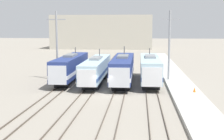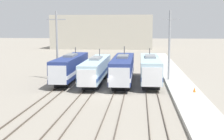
{
  "view_description": "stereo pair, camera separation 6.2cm",
  "coord_description": "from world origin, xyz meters",
  "views": [
    {
      "loc": [
        4.72,
        -39.58,
        8.69
      ],
      "look_at": [
        0.81,
        4.04,
        2.63
      ],
      "focal_mm": 50.0,
      "sensor_mm": 36.0,
      "label": 1
    },
    {
      "loc": [
        4.78,
        -39.57,
        8.69
      ],
      "look_at": [
        0.81,
        4.04,
        2.63
      ],
      "focal_mm": 50.0,
      "sensor_mm": 36.0,
      "label": 2
    }
  ],
  "objects": [
    {
      "name": "catenary_tower_left",
      "position": [
        -8.69,
        9.91,
        5.9
      ],
      "size": [
        3.14,
        0.31,
        11.21
      ],
      "color": "gray",
      "rests_on": "ground_plane"
    },
    {
      "name": "rail_pair_far_right",
      "position": [
        6.34,
        0.0,
        0.07
      ],
      "size": [
        1.51,
        120.0,
        0.15
      ],
      "color": "#4C4238",
      "rests_on": "ground_plane"
    },
    {
      "name": "rail_pair_center_right",
      "position": [
        2.11,
        0.0,
        0.07
      ],
      "size": [
        1.51,
        120.0,
        0.15
      ],
      "color": "#4C4238",
      "rests_on": "ground_plane"
    },
    {
      "name": "depot_building",
      "position": [
        -10.61,
        87.25,
        6.65
      ],
      "size": [
        39.88,
        15.06,
        13.3
      ],
      "color": "#B2AD9E",
      "rests_on": "ground_plane"
    },
    {
      "name": "catenary_tower_right",
      "position": [
        9.31,
        9.91,
        5.9
      ],
      "size": [
        3.14,
        0.31,
        11.21
      ],
      "color": "gray",
      "rests_on": "ground_plane"
    },
    {
      "name": "rail_pair_far_left",
      "position": [
        -6.34,
        0.0,
        0.07
      ],
      "size": [
        1.51,
        120.0,
        0.15
      ],
      "color": "#4C4238",
      "rests_on": "ground_plane"
    },
    {
      "name": "ground_plane",
      "position": [
        0.0,
        0.0,
        0.0
      ],
      "size": [
        400.0,
        400.0,
        0.0
      ],
      "primitive_type": "plane",
      "color": "gray"
    },
    {
      "name": "locomotive_center_left",
      "position": [
        -2.11,
        8.34,
        2.07
      ],
      "size": [
        2.78,
        18.33,
        5.0
      ],
      "color": "#232326",
      "rests_on": "ground_plane"
    },
    {
      "name": "locomotive_far_left",
      "position": [
        -6.34,
        8.9,
        2.23
      ],
      "size": [
        2.81,
        17.01,
        5.24
      ],
      "color": "black",
      "rests_on": "ground_plane"
    },
    {
      "name": "locomotive_center_right",
      "position": [
        2.11,
        8.18,
        2.23
      ],
      "size": [
        3.02,
        17.86,
        5.5
      ],
      "color": "black",
      "rests_on": "ground_plane"
    },
    {
      "name": "traffic_cone",
      "position": [
        11.74,
        0.28,
        0.74
      ],
      "size": [
        0.34,
        0.34,
        0.63
      ],
      "color": "orange",
      "rests_on": "platform"
    },
    {
      "name": "platform",
      "position": [
        10.71,
        0.0,
        0.21
      ],
      "size": [
        4.0,
        120.0,
        0.42
      ],
      "color": "#B7B5AD",
      "rests_on": "ground_plane"
    },
    {
      "name": "locomotive_far_right",
      "position": [
        6.34,
        8.57,
        2.22
      ],
      "size": [
        2.94,
        16.82,
        5.19
      ],
      "color": "#232326",
      "rests_on": "ground_plane"
    },
    {
      "name": "rail_pair_center_left",
      "position": [
        -2.11,
        0.0,
        0.07
      ],
      "size": [
        1.51,
        120.0,
        0.15
      ],
      "color": "#4C4238",
      "rests_on": "ground_plane"
    }
  ]
}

